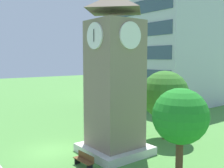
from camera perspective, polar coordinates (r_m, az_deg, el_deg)
name	(u,v)px	position (r m, az deg, el deg)	size (l,w,h in m)	color
ground_plane	(50,152)	(21.44, -13.54, -14.21)	(160.00, 160.00, 0.00)	#4C893D
office_building	(171,54)	(43.98, 12.88, 6.48)	(14.23, 15.56, 16.00)	#B7BCC6
clock_tower	(115,83)	(19.45, 0.56, 0.20)	(4.58, 4.58, 11.92)	gray
park_bench	(84,160)	(18.15, -6.14, -16.27)	(1.82, 0.58, 0.88)	brown
tree_by_building	(180,117)	(14.81, 14.75, -6.97)	(3.09, 3.09, 5.62)	#513823
tree_near_tower	(165,95)	(23.48, 11.51, -2.32)	(4.26, 4.26, 6.16)	#513823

